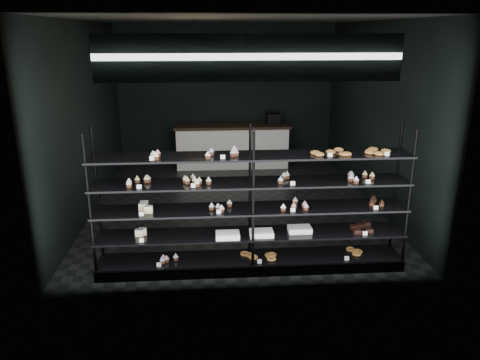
{
  "coord_description": "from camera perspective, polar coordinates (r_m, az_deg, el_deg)",
  "views": [
    {
      "loc": [
        -0.48,
        -8.02,
        3.02
      ],
      "look_at": [
        -0.03,
        -1.9,
        1.06
      ],
      "focal_mm": 35.0,
      "sensor_mm": 36.0,
      "label": 1
    }
  ],
  "objects": [
    {
      "name": "pendant_lamp",
      "position": [
        7.07,
        -5.52,
        12.99
      ],
      "size": [
        0.28,
        0.28,
        0.87
      ],
      "color": "black",
      "rests_on": "room"
    },
    {
      "name": "service_counter",
      "position": [
        10.83,
        -0.89,
        4.24
      ],
      "size": [
        2.64,
        0.65,
        1.23
      ],
      "color": "white",
      "rests_on": "room"
    },
    {
      "name": "display_shelf",
      "position": [
        6.08,
        1.22,
        -5.47
      ],
      "size": [
        4.0,
        0.5,
        1.91
      ],
      "color": "black",
      "rests_on": "room"
    },
    {
      "name": "signage",
      "position": [
        5.12,
        1.21,
        14.65
      ],
      "size": [
        3.3,
        0.05,
        0.5
      ],
      "color": "#0C1A40",
      "rests_on": "room"
    },
    {
      "name": "room",
      "position": [
        8.16,
        -0.77,
        7.65
      ],
      "size": [
        5.01,
        6.01,
        3.2
      ],
      "color": "black",
      "rests_on": "ground"
    }
  ]
}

